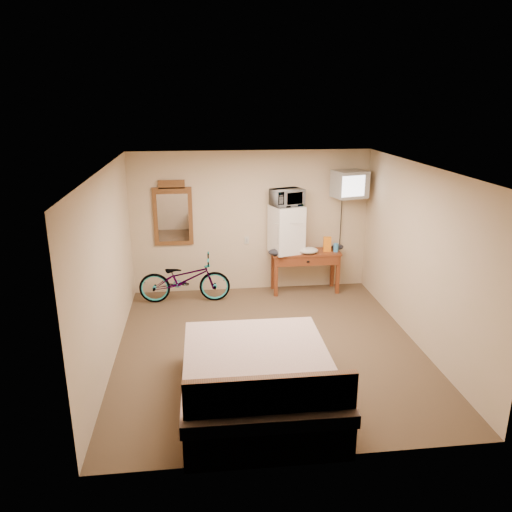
# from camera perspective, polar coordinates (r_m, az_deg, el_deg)

# --- Properties ---
(room) EXTENTS (4.60, 4.64, 2.50)m
(room) POSITION_cam_1_polar(r_m,az_deg,el_deg) (6.65, 1.55, -0.75)
(room) COLOR #4E3927
(room) RESTS_ON ground
(desk) EXTENTS (1.21, 0.48, 0.75)m
(desk) POSITION_cam_1_polar(r_m,az_deg,el_deg) (8.88, 5.71, -0.37)
(desk) COLOR brown
(desk) RESTS_ON floor
(mini_fridge) EXTENTS (0.63, 0.61, 0.83)m
(mini_fridge) POSITION_cam_1_polar(r_m,az_deg,el_deg) (8.70, 3.49, 3.08)
(mini_fridge) COLOR white
(mini_fridge) RESTS_ON desk
(microwave) EXTENTS (0.61, 0.51, 0.29)m
(microwave) POSITION_cam_1_polar(r_m,az_deg,el_deg) (8.58, 3.56, 6.70)
(microwave) COLOR white
(microwave) RESTS_ON mini_fridge
(snack_bag) EXTENTS (0.14, 0.09, 0.26)m
(snack_bag) POSITION_cam_1_polar(r_m,az_deg,el_deg) (8.89, 8.13, 1.34)
(snack_bag) COLOR orange
(snack_bag) RESTS_ON desk
(blue_cup) EXTENTS (0.09, 0.09, 0.15)m
(blue_cup) POSITION_cam_1_polar(r_m,az_deg,el_deg) (8.91, 9.12, 0.96)
(blue_cup) COLOR #3C8ECC
(blue_cup) RESTS_ON desk
(cloth_cream) EXTENTS (0.35, 0.27, 0.11)m
(cloth_cream) POSITION_cam_1_polar(r_m,az_deg,el_deg) (8.74, 5.99, 0.63)
(cloth_cream) COLOR beige
(cloth_cream) RESTS_ON desk
(cloth_dark_a) EXTENTS (0.29, 0.22, 0.11)m
(cloth_dark_a) POSITION_cam_1_polar(r_m,az_deg,el_deg) (8.61, 2.36, 0.45)
(cloth_dark_a) COLOR black
(cloth_dark_a) RESTS_ON desk
(cloth_dark_b) EXTENTS (0.22, 0.18, 0.10)m
(cloth_dark_b) POSITION_cam_1_polar(r_m,az_deg,el_deg) (9.05, 9.29, 1.05)
(cloth_dark_b) COLOR black
(cloth_dark_b) RESTS_ON desk
(crt_television) EXTENTS (0.62, 0.66, 0.46)m
(crt_television) POSITION_cam_1_polar(r_m,az_deg,el_deg) (8.77, 10.64, 8.08)
(crt_television) COLOR black
(crt_television) RESTS_ON room
(wall_mirror) EXTENTS (0.67, 0.04, 1.14)m
(wall_mirror) POSITION_cam_1_polar(r_m,az_deg,el_deg) (8.74, -9.47, 4.74)
(wall_mirror) COLOR brown
(wall_mirror) RESTS_ON room
(bicycle) EXTENTS (1.56, 0.59, 0.81)m
(bicycle) POSITION_cam_1_polar(r_m,az_deg,el_deg) (8.57, -8.17, -2.62)
(bicycle) COLOR black
(bicycle) RESTS_ON floor
(bed) EXTENTS (1.70, 2.24, 0.90)m
(bed) POSITION_cam_1_polar(r_m,az_deg,el_deg) (5.78, 0.36, -14.23)
(bed) COLOR brown
(bed) RESTS_ON floor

